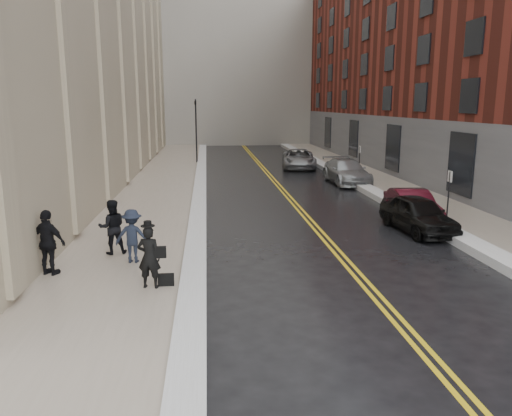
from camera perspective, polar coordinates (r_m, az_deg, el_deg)
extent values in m
plane|color=black|center=(12.08, 3.33, -11.89)|extent=(160.00, 160.00, 0.00)
cube|color=gray|center=(27.47, -11.25, 1.60)|extent=(4.00, 64.00, 0.15)
cube|color=gray|center=(29.38, 15.97, 2.03)|extent=(3.00, 64.00, 0.15)
cube|color=gold|center=(27.66, 3.09, 1.73)|extent=(0.12, 64.00, 0.01)
cube|color=gold|center=(27.70, 3.58, 1.74)|extent=(0.12, 64.00, 0.01)
cube|color=white|center=(27.33, -6.45, 1.82)|extent=(0.70, 60.80, 0.26)
cube|color=white|center=(28.74, 12.55, 2.14)|extent=(0.85, 60.80, 0.30)
cube|color=maroon|center=(39.22, 24.99, 16.86)|extent=(14.00, 50.00, 18.00)
cylinder|color=black|center=(40.98, -6.85, 8.62)|extent=(0.12, 0.12, 5.20)
imported|color=black|center=(40.92, -6.92, 11.41)|extent=(0.18, 0.15, 0.90)
cylinder|color=black|center=(21.57, 21.11, 1.02)|extent=(0.06, 0.06, 2.20)
cube|color=white|center=(21.43, 21.29, 3.38)|extent=(0.02, 0.35, 0.45)
cylinder|color=black|center=(32.61, 11.71, 4.99)|extent=(0.06, 0.06, 2.20)
cube|color=white|center=(32.51, 11.78, 6.57)|extent=(0.02, 0.35, 0.45)
imported|color=black|center=(20.13, 18.04, -0.67)|extent=(2.02, 4.22, 1.39)
imported|color=#3F0B16|center=(21.99, 17.42, 0.28)|extent=(1.62, 4.03, 1.30)
imported|color=#989B9F|center=(31.38, 10.30, 4.13)|extent=(2.20, 5.17, 1.48)
imported|color=gray|center=(38.32, 4.92, 5.63)|extent=(3.06, 5.49, 1.45)
imported|color=black|center=(13.21, -12.12, -5.51)|extent=(0.66, 0.49, 1.65)
imported|color=black|center=(16.46, -16.12, -2.09)|extent=(0.98, 0.83, 1.75)
imported|color=black|center=(15.44, -13.94, -3.12)|extent=(1.11, 0.70, 1.63)
imported|color=black|center=(15.02, -22.64, -3.67)|extent=(1.18, 0.84, 1.85)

